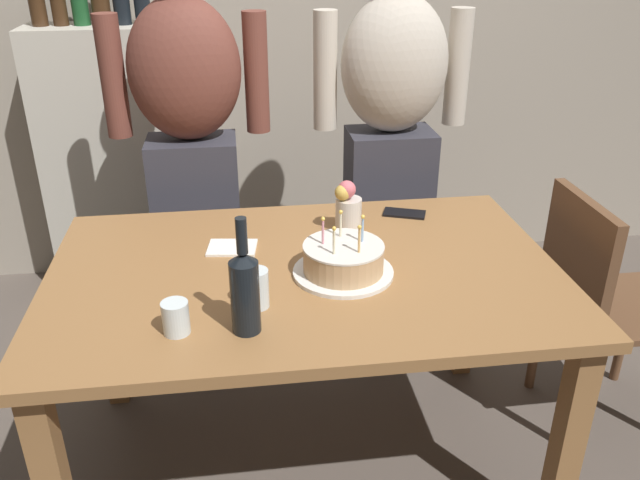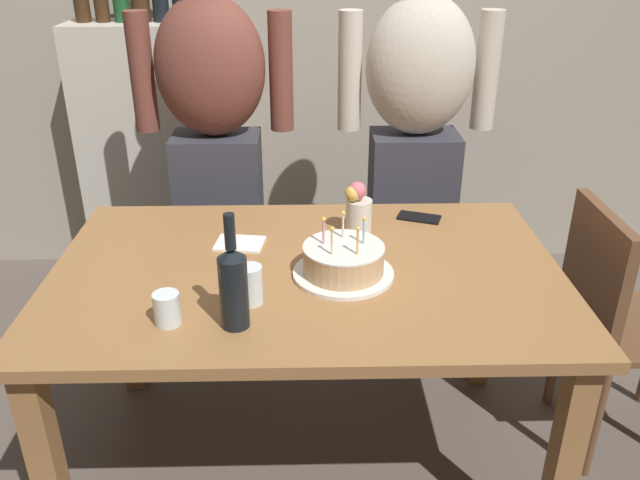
{
  "view_description": "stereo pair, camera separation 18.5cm",
  "coord_description": "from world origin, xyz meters",
  "px_view_note": "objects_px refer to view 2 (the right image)",
  "views": [
    {
      "loc": [
        -0.18,
        -1.67,
        1.65
      ],
      "look_at": [
        0.04,
        -0.02,
        0.84
      ],
      "focal_mm": 36.37,
      "sensor_mm": 36.0,
      "label": 1
    },
    {
      "loc": [
        0.0,
        -1.68,
        1.65
      ],
      "look_at": [
        0.04,
        -0.02,
        0.84
      ],
      "focal_mm": 36.37,
      "sensor_mm": 36.0,
      "label": 2
    }
  ],
  "objects_px": {
    "person_woman_cardigan": "(414,145)",
    "dining_chair": "(616,312)",
    "birthday_cake": "(342,262)",
    "cell_phone": "(418,217)",
    "water_glass_far": "(166,309)",
    "flower_vase": "(357,209)",
    "person_man_bearded": "(215,147)",
    "wine_bottle": "(232,285)",
    "water_glass_near": "(249,285)",
    "napkin_stack": "(239,243)"
  },
  "relations": [
    {
      "from": "wine_bottle",
      "to": "birthday_cake",
      "type": "bearing_deg",
      "value": 41.44
    },
    {
      "from": "birthday_cake",
      "to": "dining_chair",
      "type": "xyz_separation_m",
      "value": [
        0.9,
        0.13,
        -0.27
      ]
    },
    {
      "from": "napkin_stack",
      "to": "dining_chair",
      "type": "xyz_separation_m",
      "value": [
        1.22,
        -0.07,
        -0.23
      ]
    },
    {
      "from": "wine_bottle",
      "to": "flower_vase",
      "type": "height_order",
      "value": "wine_bottle"
    },
    {
      "from": "water_glass_far",
      "to": "flower_vase",
      "type": "distance_m",
      "value": 0.74
    },
    {
      "from": "wine_bottle",
      "to": "napkin_stack",
      "type": "bearing_deg",
      "value": 93.81
    },
    {
      "from": "person_man_bearded",
      "to": "birthday_cake",
      "type": "bearing_deg",
      "value": 119.53
    },
    {
      "from": "wine_bottle",
      "to": "dining_chair",
      "type": "xyz_separation_m",
      "value": [
        1.19,
        0.38,
        -0.34
      ]
    },
    {
      "from": "flower_vase",
      "to": "person_woman_cardigan",
      "type": "bearing_deg",
      "value": 62.79
    },
    {
      "from": "water_glass_far",
      "to": "flower_vase",
      "type": "xyz_separation_m",
      "value": [
        0.52,
        0.53,
        0.04
      ]
    },
    {
      "from": "birthday_cake",
      "to": "cell_phone",
      "type": "xyz_separation_m",
      "value": [
        0.28,
        0.4,
        -0.04
      ]
    },
    {
      "from": "wine_bottle",
      "to": "person_woman_cardigan",
      "type": "bearing_deg",
      "value": 59.93
    },
    {
      "from": "napkin_stack",
      "to": "flower_vase",
      "type": "xyz_separation_m",
      "value": [
        0.38,
        0.09,
        0.08
      ]
    },
    {
      "from": "wine_bottle",
      "to": "flower_vase",
      "type": "relative_size",
      "value": 1.75
    },
    {
      "from": "water_glass_near",
      "to": "wine_bottle",
      "type": "height_order",
      "value": "wine_bottle"
    },
    {
      "from": "birthday_cake",
      "to": "person_woman_cardigan",
      "type": "relative_size",
      "value": 0.18
    },
    {
      "from": "water_glass_far",
      "to": "birthday_cake",
      "type": "bearing_deg",
      "value": 27.59
    },
    {
      "from": "wine_bottle",
      "to": "person_man_bearded",
      "type": "height_order",
      "value": "person_man_bearded"
    },
    {
      "from": "wine_bottle",
      "to": "napkin_stack",
      "type": "distance_m",
      "value": 0.47
    },
    {
      "from": "cell_phone",
      "to": "flower_vase",
      "type": "xyz_separation_m",
      "value": [
        -0.22,
        -0.1,
        0.08
      ]
    },
    {
      "from": "cell_phone",
      "to": "person_woman_cardigan",
      "type": "height_order",
      "value": "person_woman_cardigan"
    },
    {
      "from": "water_glass_near",
      "to": "person_man_bearded",
      "type": "height_order",
      "value": "person_man_bearded"
    },
    {
      "from": "person_man_bearded",
      "to": "water_glass_far",
      "type": "bearing_deg",
      "value": 89.81
    },
    {
      "from": "birthday_cake",
      "to": "person_man_bearded",
      "type": "relative_size",
      "value": 0.18
    },
    {
      "from": "flower_vase",
      "to": "person_man_bearded",
      "type": "bearing_deg",
      "value": 135.37
    },
    {
      "from": "person_woman_cardigan",
      "to": "water_glass_far",
      "type": "bearing_deg",
      "value": 53.07
    },
    {
      "from": "water_glass_far",
      "to": "person_man_bearded",
      "type": "bearing_deg",
      "value": 89.81
    },
    {
      "from": "cell_phone",
      "to": "flower_vase",
      "type": "distance_m",
      "value": 0.26
    },
    {
      "from": "napkin_stack",
      "to": "flower_vase",
      "type": "distance_m",
      "value": 0.4
    },
    {
      "from": "cell_phone",
      "to": "person_man_bearded",
      "type": "distance_m",
      "value": 0.85
    },
    {
      "from": "birthday_cake",
      "to": "person_man_bearded",
      "type": "height_order",
      "value": "person_man_bearded"
    },
    {
      "from": "cell_phone",
      "to": "person_woman_cardigan",
      "type": "bearing_deg",
      "value": 105.06
    },
    {
      "from": "flower_vase",
      "to": "person_man_bearded",
      "type": "distance_m",
      "value": 0.73
    },
    {
      "from": "napkin_stack",
      "to": "water_glass_near",
      "type": "bearing_deg",
      "value": -80.11
    },
    {
      "from": "person_woman_cardigan",
      "to": "dining_chair",
      "type": "bearing_deg",
      "value": 130.82
    },
    {
      "from": "birthday_cake",
      "to": "water_glass_near",
      "type": "bearing_deg",
      "value": -150.99
    },
    {
      "from": "birthday_cake",
      "to": "person_man_bearded",
      "type": "bearing_deg",
      "value": 119.53
    },
    {
      "from": "birthday_cake",
      "to": "wine_bottle",
      "type": "relative_size",
      "value": 0.95
    },
    {
      "from": "wine_bottle",
      "to": "napkin_stack",
      "type": "xyz_separation_m",
      "value": [
        -0.03,
        0.46,
        -0.11
      ]
    },
    {
      "from": "dining_chair",
      "to": "napkin_stack",
      "type": "bearing_deg",
      "value": 86.51
    },
    {
      "from": "birthday_cake",
      "to": "flower_vase",
      "type": "distance_m",
      "value": 0.3
    },
    {
      "from": "dining_chair",
      "to": "person_woman_cardigan",
      "type": "bearing_deg",
      "value": 40.82
    },
    {
      "from": "water_glass_far",
      "to": "dining_chair",
      "type": "distance_m",
      "value": 1.44
    },
    {
      "from": "flower_vase",
      "to": "dining_chair",
      "type": "relative_size",
      "value": 0.2
    },
    {
      "from": "water_glass_far",
      "to": "flower_vase",
      "type": "relative_size",
      "value": 0.49
    },
    {
      "from": "water_glass_near",
      "to": "wine_bottle",
      "type": "relative_size",
      "value": 0.35
    },
    {
      "from": "cell_phone",
      "to": "napkin_stack",
      "type": "relative_size",
      "value": 0.96
    },
    {
      "from": "water_glass_near",
      "to": "napkin_stack",
      "type": "height_order",
      "value": "water_glass_near"
    },
    {
      "from": "cell_phone",
      "to": "flower_vase",
      "type": "height_order",
      "value": "flower_vase"
    },
    {
      "from": "water_glass_far",
      "to": "cell_phone",
      "type": "relative_size",
      "value": 0.59
    }
  ]
}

